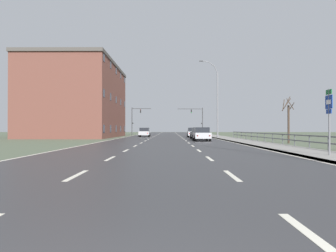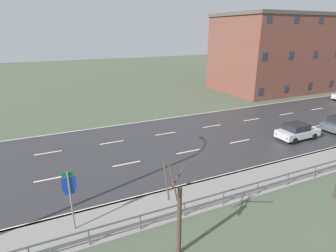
{
  "view_description": "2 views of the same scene",
  "coord_description": "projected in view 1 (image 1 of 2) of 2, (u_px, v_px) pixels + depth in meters",
  "views": [
    {
      "loc": [
        0.47,
        -2.15,
        1.43
      ],
      "look_at": [
        0.06,
        69.93,
        2.01
      ],
      "focal_mm": 34.02,
      "sensor_mm": 36.0,
      "label": 1
    },
    {
      "loc": [
        20.88,
        13.2,
        9.74
      ],
      "look_at": [
        0.0,
        22.78,
        1.69
      ],
      "focal_mm": 29.37,
      "sensor_mm": 36.0,
      "label": 2
    }
  ],
  "objects": [
    {
      "name": "brick_building",
      "position": [
        79.0,
        101.0,
        53.43
      ],
      "size": [
        12.85,
        22.6,
        12.25
      ],
      "color": "brown",
      "rests_on": "ground"
    },
    {
      "name": "car_far_right",
      "position": [
        193.0,
        132.0,
        51.41
      ],
      "size": [
        1.88,
        4.12,
        1.57
      ],
      "rotation": [
        0.0,
        0.0,
        -0.01
      ],
      "color": "#B7B7BC",
      "rests_on": "ground"
    },
    {
      "name": "street_lamp_midground",
      "position": [
        216.0,
        100.0,
        47.38
      ],
      "size": [
        2.8,
        0.24,
        11.62
      ],
      "color": "slate",
      "rests_on": "ground"
    },
    {
      "name": "traffic_signal_right",
      "position": [
        198.0,
        117.0,
        72.15
      ],
      "size": [
        5.71,
        0.36,
        6.16
      ],
      "color": "#38383A",
      "rests_on": "ground"
    },
    {
      "name": "highway_sign",
      "position": [
        329.0,
        113.0,
        15.78
      ],
      "size": [
        0.09,
        0.68,
        3.4
      ],
      "color": "slate",
      "rests_on": "ground"
    },
    {
      "name": "ground_plane",
      "position": [
        167.0,
        138.0,
        50.14
      ],
      "size": [
        160.0,
        160.0,
        0.12
      ],
      "color": "#4C5642"
    },
    {
      "name": "car_near_left",
      "position": [
        198.0,
        133.0,
        42.15
      ],
      "size": [
        1.98,
        4.18,
        1.57
      ],
      "rotation": [
        0.0,
        0.0,
        0.05
      ],
      "color": "#474C51",
      "rests_on": "ground"
    },
    {
      "name": "car_far_left",
      "position": [
        201.0,
        134.0,
        36.31
      ],
      "size": [
        1.87,
        4.12,
        1.57
      ],
      "rotation": [
        0.0,
        0.0,
        0.01
      ],
      "color": "#B7B7BC",
      "rests_on": "ground"
    },
    {
      "name": "traffic_signal_left",
      "position": [
        135.0,
        117.0,
        70.28
      ],
      "size": [
        4.31,
        0.36,
        6.11
      ],
      "color": "#38383A",
      "rests_on": "ground"
    },
    {
      "name": "car_mid_centre",
      "position": [
        145.0,
        132.0,
        55.33
      ],
      "size": [
        1.85,
        4.11,
        1.57
      ],
      "rotation": [
        0.0,
        0.0,
        -0.0
      ],
      "color": "#B7B7BC",
      "rests_on": "ground"
    },
    {
      "name": "road_asphalt_strip",
      "position": [
        167.0,
        136.0,
        62.14
      ],
      "size": [
        14.0,
        120.0,
        0.03
      ],
      "color": "#303033",
      "rests_on": "ground"
    },
    {
      "name": "guardrail",
      "position": [
        277.0,
        137.0,
        27.66
      ],
      "size": [
        0.07,
        38.07,
        1.0
      ],
      "color": "#515459",
      "rests_on": "ground"
    },
    {
      "name": "bare_tree_mid",
      "position": [
        288.0,
        121.0,
        30.74
      ],
      "size": [
        1.18,
        1.1,
        4.57
      ],
      "color": "#423328",
      "rests_on": "ground"
    },
    {
      "name": "sidewalk_right",
      "position": [
        210.0,
        136.0,
        62.09
      ],
      "size": [
        3.0,
        120.0,
        0.12
      ],
      "color": "gray",
      "rests_on": "ground"
    }
  ]
}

